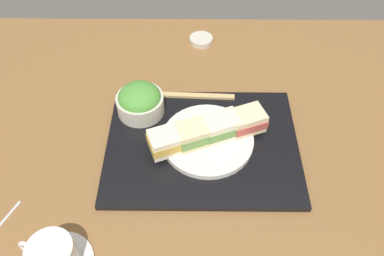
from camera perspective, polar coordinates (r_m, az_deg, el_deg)
name	(u,v)px	position (r cm, az deg, el deg)	size (l,w,h in cm)	color
ground_plane	(202,147)	(91.07, 1.48, -2.88)	(140.00, 100.00, 3.00)	brown
serving_tray	(203,145)	(88.75, 1.68, -2.49)	(43.42, 33.10, 1.43)	black
sandwich_plate	(208,140)	(87.96, 2.30, -1.72)	(20.84, 20.84, 1.34)	silver
sandwich_nearmost	(247,121)	(88.33, 8.06, 1.08)	(9.42, 8.32, 4.88)	beige
sandwich_inner_near	(221,127)	(86.23, 4.31, 0.19)	(9.51, 8.34, 5.28)	#EFE5C1
sandwich_inner_far	(195,134)	(84.81, 0.39, -0.90)	(9.53, 8.28, 4.99)	beige
sandwich_farmost	(167,141)	(83.76, -3.64, -1.98)	(9.44, 8.16, 4.87)	#EFE5C1
salad_bowl	(140,101)	(93.01, -7.66, 3.98)	(11.34, 11.34, 7.44)	beige
chopsticks_pair	(199,96)	(97.81, 0.98, 4.75)	(18.06, 2.17, 0.70)	tan
small_sauce_dish	(202,40)	(117.06, 1.54, 12.82)	(6.78, 6.78, 1.57)	beige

